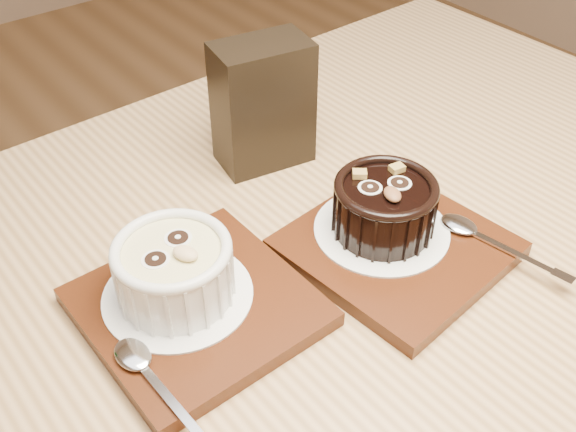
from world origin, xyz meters
The scene contains 10 objects.
table centered at (-0.09, -0.04, 0.66)m, with size 1.22×0.83×0.75m.
tray_left centered at (-0.17, 0.01, 0.76)m, with size 0.18×0.18×0.01m, color #481E0C.
doily_left centered at (-0.18, 0.02, 0.77)m, with size 0.13×0.13×0.00m, color white.
ramekin_white centered at (-0.18, 0.02, 0.80)m, with size 0.10×0.10×0.06m.
spoon_left centered at (-0.24, -0.05, 0.77)m, with size 0.03×0.13×0.01m, color white, non-canonical shape.
tray_right centered at (0.02, -0.04, 0.76)m, with size 0.18×0.18×0.01m, color #481E0C.
doily_right centered at (0.02, -0.02, 0.77)m, with size 0.13×0.13×0.00m, color white.
ramekin_dark centered at (0.02, -0.02, 0.80)m, with size 0.10×0.10×0.06m.
spoon_right centered at (0.08, -0.10, 0.77)m, with size 0.03×0.13×0.01m, color white, non-canonical shape.
condiment_stand centered at (0.01, 0.16, 0.82)m, with size 0.10×0.06×0.14m, color black.
Camera 1 is at (-0.35, -0.35, 1.19)m, focal length 42.00 mm.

